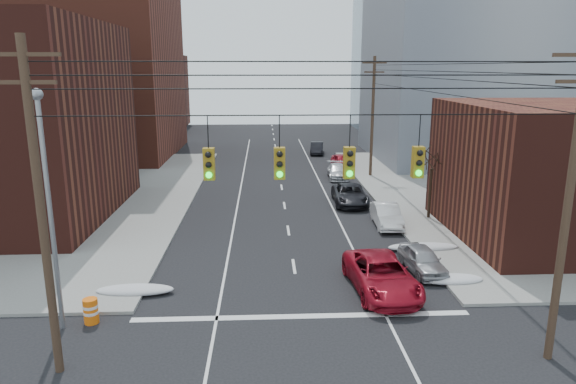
{
  "coord_description": "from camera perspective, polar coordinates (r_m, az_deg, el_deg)",
  "views": [
    {
      "loc": [
        -1.49,
        -12.83,
        10.04
      ],
      "look_at": [
        -0.12,
        15.97,
        3.0
      ],
      "focal_mm": 32.0,
      "sensor_mm": 36.0,
      "label": 1
    }
  ],
  "objects": [
    {
      "name": "building_glass",
      "position": [
        86.67,
        14.82,
        13.91
      ],
      "size": [
        20.0,
        18.0,
        22.0
      ],
      "primitive_type": "cube",
      "color": "gray",
      "rests_on": "ground"
    },
    {
      "name": "parked_car_a",
      "position": [
        26.79,
        14.71,
        -7.28
      ],
      "size": [
        1.89,
        3.93,
        1.29
      ],
      "primitive_type": "imported",
      "rotation": [
        0.0,
        0.0,
        0.1
      ],
      "color": "#A8A9AD",
      "rests_on": "ground"
    },
    {
      "name": "lot_car_b",
      "position": [
        45.23,
        -21.07,
        0.97
      ],
      "size": [
        4.8,
        2.75,
        1.26
      ],
      "primitive_type": "imported",
      "rotation": [
        0.0,
        0.0,
        1.72
      ],
      "color": "silver",
      "rests_on": "sidewalk_nw"
    },
    {
      "name": "parked_car_c",
      "position": [
        38.77,
        6.89,
        -0.29
      ],
      "size": [
        2.59,
        5.29,
        1.45
      ],
      "primitive_type": "imported",
      "rotation": [
        0.0,
        0.0,
        -0.04
      ],
      "color": "black",
      "rests_on": "ground"
    },
    {
      "name": "building_office",
      "position": [
        61.54,
        20.45,
        15.18
      ],
      "size": [
        22.0,
        20.0,
        25.0
      ],
      "primitive_type": "cube",
      "color": "gray",
      "rests_on": "ground"
    },
    {
      "name": "parked_car_d",
      "position": [
        47.66,
        5.55,
        2.29
      ],
      "size": [
        2.03,
        4.57,
        1.3
      ],
      "primitive_type": "imported",
      "rotation": [
        0.0,
        0.0,
        -0.05
      ],
      "color": "#BCBDC2",
      "rests_on": "ground"
    },
    {
      "name": "street_light",
      "position": [
        20.96,
        -25.13,
        0.0
      ],
      "size": [
        0.44,
        0.44,
        9.32
      ],
      "color": "gray",
      "rests_on": "ground"
    },
    {
      "name": "lot_car_c",
      "position": [
        41.5,
        -26.44,
        -0.48
      ],
      "size": [
        5.26,
        2.49,
        1.48
      ],
      "primitive_type": "imported",
      "rotation": [
        0.0,
        0.0,
        1.65
      ],
      "color": "black",
      "rests_on": "sidewalk_nw"
    },
    {
      "name": "parked_car_e",
      "position": [
        52.09,
        6.04,
        3.37
      ],
      "size": [
        2.09,
        4.52,
        1.5
      ],
      "primitive_type": "imported",
      "rotation": [
        0.0,
        0.0,
        0.07
      ],
      "color": "maroon",
      "rests_on": "ground"
    },
    {
      "name": "red_pickup",
      "position": [
        24.12,
        10.35,
        -9.07
      ],
      "size": [
        3.03,
        5.84,
        1.57
      ],
      "primitive_type": "imported",
      "rotation": [
        0.0,
        0.0,
        0.08
      ],
      "color": "maroon",
      "rests_on": "ground"
    },
    {
      "name": "utility_pole_far",
      "position": [
        48.08,
        9.38,
        8.46
      ],
      "size": [
        2.2,
        0.28,
        11.0
      ],
      "color": "#473323",
      "rests_on": "ground"
    },
    {
      "name": "snow_ne",
      "position": [
        25.97,
        17.75,
        -9.21
      ],
      "size": [
        3.0,
        1.08,
        0.42
      ],
      "primitive_type": "ellipsoid",
      "color": "silver",
      "rests_on": "ground"
    },
    {
      "name": "bare_tree",
      "position": [
        35.5,
        15.52,
        0.65
      ],
      "size": [
        2.09,
        2.2,
        4.93
      ],
      "color": "black",
      "rests_on": "ground"
    },
    {
      "name": "utility_pole_left",
      "position": [
        17.83,
        -25.8,
        -1.48
      ],
      "size": [
        2.2,
        0.28,
        11.0
      ],
      "color": "#473323",
      "rests_on": "ground"
    },
    {
      "name": "parked_car_f",
      "position": [
        61.1,
        3.22,
        4.89
      ],
      "size": [
        1.96,
        4.32,
        1.38
      ],
      "primitive_type": "imported",
      "rotation": [
        0.0,
        0.0,
        -0.12
      ],
      "color": "black",
      "rests_on": "ground"
    },
    {
      "name": "traffic_signals",
      "position": [
        16.14,
        2.95,
        3.45
      ],
      "size": [
        17.0,
        0.42,
        2.02
      ],
      "color": "black",
      "rests_on": "ground"
    },
    {
      "name": "snow_east_far",
      "position": [
        29.93,
        14.79,
        -5.93
      ],
      "size": [
        4.0,
        1.08,
        0.42
      ],
      "primitive_type": "ellipsoid",
      "color": "silver",
      "rests_on": "ground"
    },
    {
      "name": "parked_car_b",
      "position": [
        33.8,
        10.89,
        -2.55
      ],
      "size": [
        1.69,
        4.38,
        1.43
      ],
      "primitive_type": "imported",
      "rotation": [
        0.0,
        0.0,
        -0.04
      ],
      "color": "silver",
      "rests_on": "ground"
    },
    {
      "name": "construction_barrel",
      "position": [
        22.54,
        -21.06,
        -12.2
      ],
      "size": [
        0.62,
        0.62,
        1.04
      ],
      "rotation": [
        0.0,
        0.0,
        -0.05
      ],
      "color": "orange",
      "rests_on": "ground"
    },
    {
      "name": "lot_car_a",
      "position": [
        38.5,
        -22.9,
        -1.08
      ],
      "size": [
        4.96,
        2.83,
        1.55
      ],
      "primitive_type": "imported",
      "rotation": [
        0.0,
        0.0,
        1.84
      ],
      "color": "white",
      "rests_on": "sidewalk_nw"
    },
    {
      "name": "lot_car_d",
      "position": [
        42.32,
        -25.69,
        -0.3
      ],
      "size": [
        3.71,
        1.53,
        1.26
      ],
      "primitive_type": "imported",
      "rotation": [
        0.0,
        0.0,
        1.58
      ],
      "color": "silver",
      "rests_on": "sidewalk_nw"
    },
    {
      "name": "building_brick_far",
      "position": [
        90.32,
        -18.79,
        10.44
      ],
      "size": [
        22.0,
        18.0,
        12.0
      ],
      "primitive_type": "cube",
      "color": "#461B15",
      "rests_on": "ground"
    },
    {
      "name": "snow_nw",
      "position": [
        24.66,
        -16.63,
        -10.38
      ],
      "size": [
        3.5,
        1.08,
        0.42
      ],
      "primitive_type": "ellipsoid",
      "color": "silver",
      "rests_on": "ground"
    },
    {
      "name": "utility_pole_right",
      "position": [
        19.2,
        28.72,
        -0.8
      ],
      "size": [
        2.2,
        0.28,
        11.0
      ],
      "color": "#473323",
      "rests_on": "ground"
    },
    {
      "name": "building_brick_tall",
      "position": [
        65.06,
        -24.07,
        16.96
      ],
      "size": [
        24.0,
        20.0,
        30.0
      ],
      "primitive_type": "cube",
      "color": "brown",
      "rests_on": "ground"
    }
  ]
}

